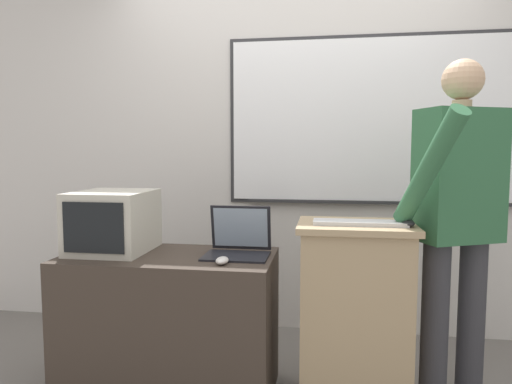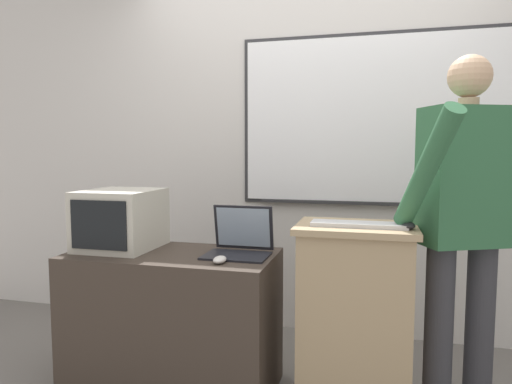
% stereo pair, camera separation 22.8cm
% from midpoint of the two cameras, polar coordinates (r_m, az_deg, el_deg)
% --- Properties ---
extents(back_wall, '(6.40, 0.17, 2.88)m').
position_cam_midpoint_polar(back_wall, '(3.28, 3.52, 7.91)').
color(back_wall, silver).
rests_on(back_wall, ground_plane).
extents(lectern_podium, '(0.56, 0.42, 0.93)m').
position_cam_midpoint_polar(lectern_podium, '(2.37, 9.42, -15.05)').
color(lectern_podium, tan).
rests_on(lectern_podium, ground_plane).
extents(side_desk, '(1.09, 0.55, 0.75)m').
position_cam_midpoint_polar(side_desk, '(2.57, -13.32, -15.80)').
color(side_desk, '#382D26').
rests_on(side_desk, ground_plane).
extents(person_presenter, '(0.57, 0.67, 1.72)m').
position_cam_midpoint_polar(person_presenter, '(2.36, 21.46, -2.46)').
color(person_presenter, '#333338').
rests_on(person_presenter, ground_plane).
extents(laptop, '(0.33, 0.28, 0.25)m').
position_cam_midpoint_polar(laptop, '(2.40, -4.89, -5.91)').
color(laptop, black).
rests_on(laptop, side_desk).
extents(wireless_keyboard, '(0.44, 0.13, 0.02)m').
position_cam_midpoint_polar(wireless_keyboard, '(2.20, 9.96, -3.84)').
color(wireless_keyboard, silver).
rests_on(wireless_keyboard, lectern_podium).
extents(computer_mouse_by_laptop, '(0.06, 0.10, 0.03)m').
position_cam_midpoint_polar(computer_mouse_by_laptop, '(2.21, -7.24, -8.53)').
color(computer_mouse_by_laptop, silver).
rests_on(computer_mouse_by_laptop, side_desk).
extents(computer_mouse_by_keyboard, '(0.06, 0.10, 0.03)m').
position_cam_midpoint_polar(computer_mouse_by_keyboard, '(2.20, 15.68, -3.78)').
color(computer_mouse_by_keyboard, black).
rests_on(computer_mouse_by_keyboard, lectern_podium).
extents(crt_monitor, '(0.39, 0.43, 0.32)m').
position_cam_midpoint_polar(crt_monitor, '(2.60, -19.86, -3.48)').
color(crt_monitor, '#BCB7A8').
rests_on(crt_monitor, side_desk).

